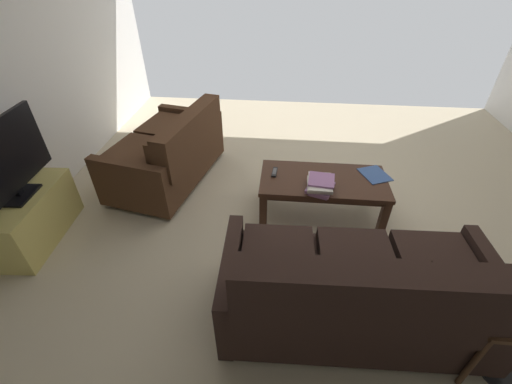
% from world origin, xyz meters
% --- Properties ---
extents(ground_plane, '(5.98, 5.96, 0.01)m').
position_xyz_m(ground_plane, '(0.00, 0.00, -0.00)').
color(ground_plane, beige).
extents(wall_right, '(0.12, 5.96, 2.56)m').
position_xyz_m(wall_right, '(2.99, 0.00, 1.28)').
color(wall_right, white).
rests_on(wall_right, ground).
extents(sofa_main, '(1.84, 0.90, 0.92)m').
position_xyz_m(sofa_main, '(-0.11, 1.32, 0.38)').
color(sofa_main, black).
rests_on(sofa_main, ground).
extents(loveseat_near, '(1.11, 1.58, 0.85)m').
position_xyz_m(loveseat_near, '(1.72, -0.42, 0.37)').
color(loveseat_near, black).
rests_on(loveseat_near, ground).
extents(coffee_table, '(1.21, 0.59, 0.44)m').
position_xyz_m(coffee_table, '(0.04, 0.07, 0.38)').
color(coffee_table, '#3D2316').
rests_on(coffee_table, ground).
extents(end_table, '(0.51, 0.51, 0.55)m').
position_xyz_m(end_table, '(-0.97, 1.43, 0.47)').
color(end_table, '#472D1C').
rests_on(end_table, ground).
extents(tv_stand, '(0.44, 0.94, 0.49)m').
position_xyz_m(tv_stand, '(2.68, 0.66, 0.25)').
color(tv_stand, '#D8C666').
rests_on(tv_stand, ground).
extents(flat_tv, '(0.22, 1.03, 0.66)m').
position_xyz_m(flat_tv, '(2.68, 0.66, 0.84)').
color(flat_tv, black).
rests_on(flat_tv, tv_stand).
extents(book_stack, '(0.29, 0.32, 0.12)m').
position_xyz_m(book_stack, '(0.09, 0.27, 0.50)').
color(book_stack, '#996699').
rests_on(book_stack, coffee_table).
extents(tv_remote, '(0.06, 0.16, 0.02)m').
position_xyz_m(tv_remote, '(0.51, 0.02, 0.45)').
color(tv_remote, black).
rests_on(tv_remote, coffee_table).
extents(loose_magazine, '(0.32, 0.35, 0.01)m').
position_xyz_m(loose_magazine, '(-0.46, -0.04, 0.45)').
color(loose_magazine, '#385693').
rests_on(loose_magazine, coffee_table).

